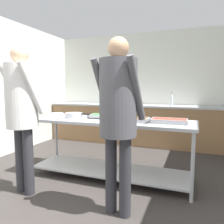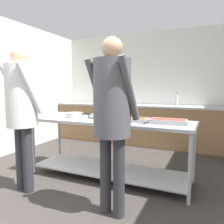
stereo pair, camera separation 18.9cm
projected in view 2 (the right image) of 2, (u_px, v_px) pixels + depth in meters
The scene contains 12 objects.
wall_rear at pixel (149, 88), 5.35m from camera, with size 4.61×0.06×2.65m.
wall_left at pixel (11, 88), 4.37m from camera, with size 0.06×4.34×2.65m.
back_counter at pixel (145, 125), 5.11m from camera, with size 4.45×0.65×0.93m.
serving_counter at pixel (109, 138), 3.17m from camera, with size 2.39×0.73×0.87m.
plate_stack at pixel (59, 114), 3.58m from camera, with size 0.23×0.23×0.05m.
sauce_pan at pixel (75, 115), 3.38m from camera, with size 0.41×0.27×0.07m.
serving_tray_vegetables at pixel (107, 116), 3.29m from camera, with size 0.49×0.27×0.05m.
serving_tray_greens at pixel (133, 120), 2.95m from camera, with size 0.39×0.28×0.05m.
serving_tray_roast at pixel (168, 122), 2.79m from camera, with size 0.46×0.28×0.05m.
guest_serving_left at pixel (22, 104), 2.72m from camera, with size 0.53×0.44×1.82m.
guest_serving_right at pixel (112, 108), 2.18m from camera, with size 0.53×0.43×1.81m.
water_bottle at pixel (177, 100), 4.70m from camera, with size 0.07×0.07×0.30m.
Camera 2 is at (1.38, -1.07, 1.32)m, focal length 35.00 mm.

